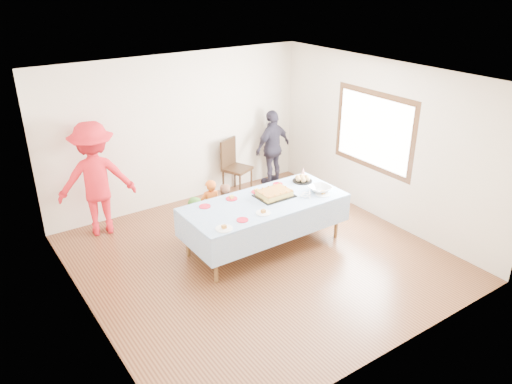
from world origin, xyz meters
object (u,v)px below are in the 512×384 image
(adult_left, at_px, (96,179))
(party_table, at_px, (265,204))
(dining_chair, at_px, (233,163))
(birthday_cake, at_px, (274,194))

(adult_left, bearing_deg, party_table, 148.76)
(dining_chair, bearing_deg, party_table, -132.31)
(birthday_cake, xyz_separation_m, adult_left, (-2.16, 1.85, 0.11))
(party_table, relative_size, dining_chair, 2.38)
(dining_chair, bearing_deg, adult_left, 160.04)
(party_table, bearing_deg, birthday_cake, 14.51)
(birthday_cake, distance_m, dining_chair, 2.07)
(birthday_cake, relative_size, dining_chair, 0.53)
(party_table, distance_m, adult_left, 2.73)
(party_table, xyz_separation_m, dining_chair, (0.72, 2.05, -0.14))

